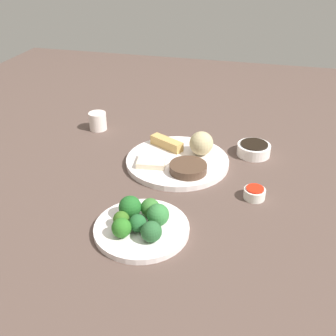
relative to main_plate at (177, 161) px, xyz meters
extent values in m
cube|color=brown|center=(-0.01, 0.00, -0.02)|extent=(2.20, 2.20, 0.02)
cylinder|color=white|center=(0.00, 0.00, 0.00)|extent=(0.29, 0.29, 0.02)
sphere|color=tan|center=(0.05, -0.06, 0.04)|extent=(0.07, 0.07, 0.07)
cube|color=tan|center=(0.06, 0.05, 0.02)|extent=(0.08, 0.11, 0.03)
cube|color=beige|center=(-0.05, 0.06, 0.02)|extent=(0.08, 0.09, 0.02)
cylinder|color=#4B3426|center=(-0.06, -0.05, 0.02)|extent=(0.10, 0.10, 0.02)
cylinder|color=white|center=(-0.31, 0.01, 0.00)|extent=(0.21, 0.21, 0.01)
sphere|color=#20592A|center=(-0.33, 0.01, 0.03)|extent=(0.04, 0.04, 0.04)
sphere|color=#307336|center=(-0.29, -0.03, 0.03)|extent=(0.05, 0.05, 0.05)
sphere|color=#356F2C|center=(-0.27, 0.00, 0.03)|extent=(0.04, 0.04, 0.04)
sphere|color=#26592E|center=(-0.35, -0.03, 0.03)|extent=(0.05, 0.05, 0.05)
sphere|color=#2A6D20|center=(-0.35, 0.04, 0.03)|extent=(0.04, 0.04, 0.04)
sphere|color=#1F5D22|center=(-0.28, 0.04, 0.03)|extent=(0.05, 0.05, 0.05)
sphere|color=#35651D|center=(-0.32, 0.05, 0.02)|extent=(0.04, 0.04, 0.04)
cylinder|color=white|center=(0.11, -0.21, 0.01)|extent=(0.10, 0.10, 0.03)
cylinder|color=black|center=(0.11, -0.21, 0.03)|extent=(0.08, 0.08, 0.00)
cylinder|color=white|center=(-0.12, -0.23, 0.00)|extent=(0.05, 0.05, 0.03)
cylinder|color=red|center=(-0.12, -0.23, 0.02)|extent=(0.04, 0.04, 0.00)
cylinder|color=white|center=(0.16, 0.31, 0.02)|extent=(0.06, 0.06, 0.06)
camera|label=1|loc=(-0.97, -0.22, 0.57)|focal=42.93mm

